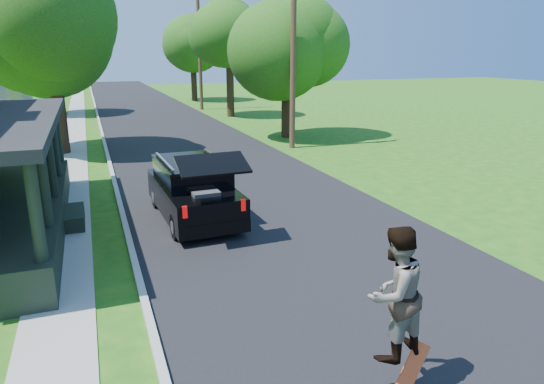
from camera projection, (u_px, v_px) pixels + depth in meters
name	position (u px, v px, depth m)	size (l,w,h in m)	color
ground	(347.00, 286.00, 10.13)	(140.00, 140.00, 0.00)	#1F5A12
street	(177.00, 137.00, 28.11)	(8.00, 120.00, 0.02)	black
curb	(104.00, 141.00, 26.73)	(0.15, 120.00, 0.12)	#A9A9A4
sidewalk	(74.00, 143.00, 26.21)	(1.30, 120.00, 0.03)	#98968F
black_suv	(193.00, 190.00, 14.02)	(2.04, 4.94, 2.28)	black
skateboarder	(394.00, 294.00, 6.68)	(1.11, 0.96, 1.96)	black
skateboard	(410.00, 374.00, 6.97)	(0.70, 0.24, 0.89)	#C03C10
tree_left_mid	(48.00, 25.00, 21.90)	(6.13, 6.00, 9.10)	black
tree_left_far	(44.00, 46.00, 36.45)	(5.27, 5.13, 8.02)	black
tree_right_near	(286.00, 33.00, 26.47)	(7.54, 7.23, 8.89)	black
tree_right_mid	(228.00, 32.00, 35.34)	(6.88, 6.62, 9.12)	black
tree_right_far	(192.00, 43.00, 47.78)	(6.80, 6.97, 8.72)	black
utility_pole_near	(293.00, 31.00, 23.29)	(1.71, 0.54, 11.08)	#3D2B1C
utility_pole_far	(199.00, 40.00, 40.09)	(1.74, 0.54, 11.14)	#3D2B1C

